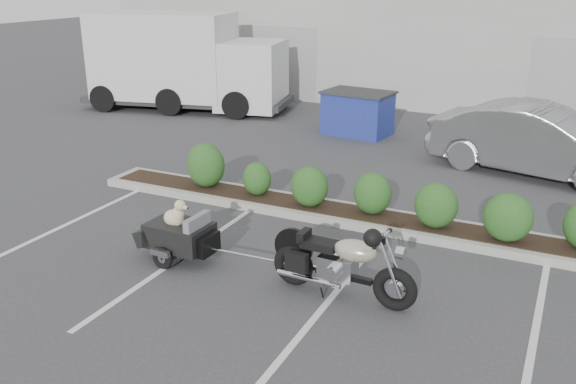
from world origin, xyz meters
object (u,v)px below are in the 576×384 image
at_px(motorcycle, 342,265).
at_px(delivery_truck, 185,64).
at_px(pet_trailer, 179,234).
at_px(sedan, 539,141).
at_px(dumpster, 358,113).

relative_size(motorcycle, delivery_truck, 0.31).
bearing_deg(pet_trailer, sedan, 58.64).
relative_size(pet_trailer, dumpster, 0.86).
relative_size(sedan, delivery_truck, 0.67).
xyz_separation_m(pet_trailer, delivery_truck, (-6.55, 9.73, 1.07)).
xyz_separation_m(dumpster, delivery_truck, (-6.38, 0.80, 0.88)).
bearing_deg(sedan, delivery_truck, 90.39).
height_order(sedan, delivery_truck, delivery_truck).
distance_m(sedan, dumpster, 5.25).
xyz_separation_m(sedan, dumpster, (-4.94, 1.75, -0.17)).
relative_size(pet_trailer, delivery_truck, 0.24).
height_order(motorcycle, dumpster, motorcycle).
bearing_deg(delivery_truck, motorcycle, -58.37).
bearing_deg(sedan, motorcycle, 177.59).
relative_size(motorcycle, sedan, 0.46).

